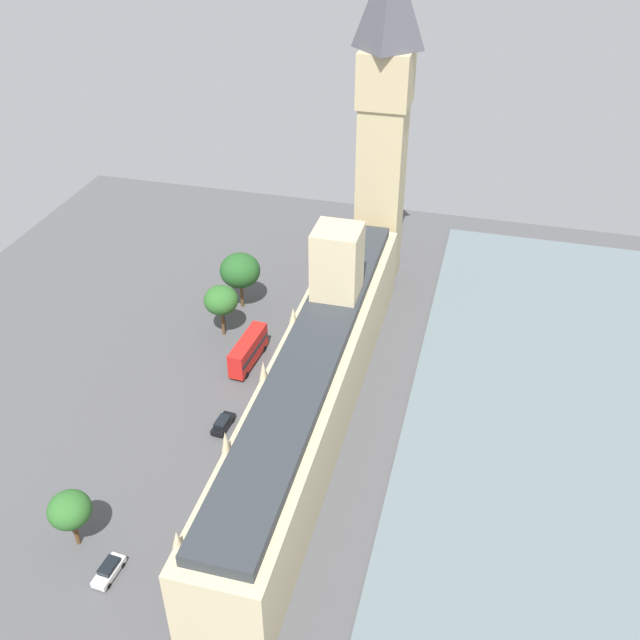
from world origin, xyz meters
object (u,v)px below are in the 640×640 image
(double_decker_bus_trailing, at_px, (248,350))
(car_white_kerbside, at_px, (109,570))
(plane_tree_under_trees, at_px, (221,300))
(clock_tower, at_px, (384,119))
(car_black_opposite_hall, at_px, (223,423))
(pedestrian_corner, at_px, (275,389))
(pedestrian_midblock, at_px, (311,312))
(plane_tree_near_tower, at_px, (70,510))
(parliament_building, at_px, (316,377))
(street_lamp_leading, at_px, (224,309))
(plane_tree_by_river_gate, at_px, (240,271))

(double_decker_bus_trailing, distance_m, car_white_kerbside, 42.60)
(car_white_kerbside, height_order, plane_tree_under_trees, plane_tree_under_trees)
(clock_tower, xyz_separation_m, car_black_opposite_hall, (13.24, 48.50, -30.03))
(pedestrian_corner, bearing_deg, pedestrian_midblock, -123.01)
(clock_tower, xyz_separation_m, plane_tree_near_tower, (23.05, 72.22, -24.96))
(clock_tower, bearing_deg, double_decker_bus_trailing, 65.95)
(clock_tower, distance_m, pedestrian_midblock, 35.74)
(car_black_opposite_hall, bearing_deg, pedestrian_corner, 66.97)
(double_decker_bus_trailing, xyz_separation_m, pedestrian_midblock, (-6.12, -15.93, -1.96))
(car_black_opposite_hall, bearing_deg, parliament_building, 31.51)
(plane_tree_under_trees, bearing_deg, clock_tower, -129.34)
(car_black_opposite_hall, height_order, plane_tree_near_tower, plane_tree_near_tower)
(double_decker_bus_trailing, distance_m, car_black_opposite_hall, 15.73)
(clock_tower, relative_size, car_white_kerbside, 12.37)
(pedestrian_midblock, distance_m, street_lamp_leading, 15.90)
(clock_tower, bearing_deg, plane_tree_by_river_gate, 38.93)
(pedestrian_midblock, bearing_deg, plane_tree_near_tower, -53.04)
(car_black_opposite_hall, distance_m, plane_tree_under_trees, 24.45)
(double_decker_bus_trailing, distance_m, plane_tree_by_river_gate, 17.72)
(clock_tower, relative_size, street_lamp_leading, 9.66)
(parliament_building, xyz_separation_m, plane_tree_by_river_gate, (20.51, -25.00, 0.27))
(car_black_opposite_hall, bearing_deg, plane_tree_under_trees, 115.39)
(parliament_building, height_order, double_decker_bus_trailing, parliament_building)
(double_decker_bus_trailing, bearing_deg, car_black_opposite_hall, 99.52)
(pedestrian_corner, relative_size, street_lamp_leading, 0.27)
(double_decker_bus_trailing, bearing_deg, pedestrian_midblock, -106.84)
(plane_tree_under_trees, bearing_deg, parliament_building, 142.31)
(car_white_kerbside, bearing_deg, pedestrian_midblock, -93.43)
(pedestrian_midblock, bearing_deg, pedestrian_corner, -37.60)
(clock_tower, relative_size, plane_tree_near_tower, 7.28)
(double_decker_bus_trailing, relative_size, car_white_kerbside, 2.21)
(plane_tree_under_trees, bearing_deg, double_decker_bus_trailing, 136.10)
(pedestrian_midblock, relative_size, plane_tree_by_river_gate, 0.14)
(car_black_opposite_hall, height_order, street_lamp_leading, street_lamp_leading)
(plane_tree_under_trees, relative_size, street_lamp_leading, 1.53)
(street_lamp_leading, bearing_deg, car_white_kerbside, 95.32)
(parliament_building, relative_size, double_decker_bus_trailing, 7.21)
(clock_tower, distance_m, pedestrian_corner, 50.09)
(double_decker_bus_trailing, relative_size, street_lamp_leading, 1.72)
(car_black_opposite_hall, height_order, pedestrian_midblock, car_black_opposite_hall)
(car_black_opposite_hall, relative_size, street_lamp_leading, 0.79)
(parliament_building, distance_m, car_black_opposite_hall, 15.23)
(parliament_building, relative_size, pedestrian_midblock, 50.99)
(plane_tree_near_tower, distance_m, street_lamp_leading, 47.25)
(parliament_building, height_order, plane_tree_by_river_gate, parliament_building)
(plane_tree_by_river_gate, bearing_deg, plane_tree_under_trees, 88.96)
(parliament_building, height_order, street_lamp_leading, parliament_building)
(parliament_building, bearing_deg, pedestrian_midblock, -73.11)
(clock_tower, height_order, plane_tree_near_tower, clock_tower)
(clock_tower, xyz_separation_m, plane_tree_under_trees, (21.57, 26.32, -23.98))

